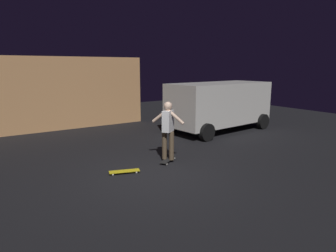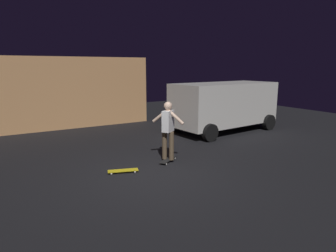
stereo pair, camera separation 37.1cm
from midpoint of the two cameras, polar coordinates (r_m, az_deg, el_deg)
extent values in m
plane|color=black|center=(7.59, -4.52, -9.55)|extent=(28.00, 28.00, 0.00)
cube|color=tan|center=(15.45, -25.11, 6.05)|extent=(9.05, 4.31, 3.11)
cube|color=silver|center=(12.76, 9.01, 4.37)|extent=(4.75, 2.30, 1.70)
cube|color=black|center=(14.48, 15.21, 6.33)|extent=(0.22, 1.75, 0.64)
cylinder|color=black|center=(14.82, 10.67, 1.96)|extent=(0.68, 0.28, 0.66)
cylinder|color=black|center=(13.63, 16.96, 0.84)|extent=(0.68, 0.28, 0.66)
cylinder|color=black|center=(12.42, 0.03, 0.35)|extent=(0.68, 0.28, 0.66)
cylinder|color=black|center=(10.97, 6.50, -1.20)|extent=(0.68, 0.28, 0.66)
cube|color=black|center=(8.65, -1.24, -6.44)|extent=(0.76, 0.60, 0.02)
sphere|color=silver|center=(8.96, -0.95, -6.05)|extent=(0.05, 0.05, 0.05)
sphere|color=silver|center=(8.89, 0.06, -6.17)|extent=(0.05, 0.05, 0.05)
sphere|color=silver|center=(8.44, -2.60, -7.17)|extent=(0.05, 0.05, 0.05)
sphere|color=silver|center=(8.37, -1.54, -7.32)|extent=(0.05, 0.05, 0.05)
cube|color=gold|center=(7.84, -9.72, -8.53)|extent=(0.80, 0.43, 0.02)
sphere|color=silver|center=(7.75, -11.88, -9.13)|extent=(0.05, 0.05, 0.05)
sphere|color=silver|center=(7.91, -11.97, -8.70)|extent=(0.05, 0.05, 0.05)
sphere|color=silver|center=(7.80, -7.43, -8.83)|extent=(0.05, 0.05, 0.05)
sphere|color=silver|center=(7.96, -7.61, -8.41)|extent=(0.05, 0.05, 0.05)
cylinder|color=brown|center=(8.58, -1.92, -3.68)|extent=(0.14, 0.14, 0.82)
cylinder|color=brown|center=(8.49, -0.57, -3.84)|extent=(0.14, 0.14, 0.82)
cube|color=white|center=(8.37, -1.27, 0.93)|extent=(0.44, 0.39, 0.60)
sphere|color=beige|center=(8.31, -1.28, 3.89)|extent=(0.23, 0.23, 0.23)
cylinder|color=beige|center=(8.44, -2.64, 2.04)|extent=(0.38, 0.50, 0.46)
cylinder|color=beige|center=(8.26, 0.12, 1.85)|extent=(0.38, 0.50, 0.46)
camera|label=1|loc=(0.19, -91.27, -0.26)|focal=31.80mm
camera|label=2|loc=(0.19, 88.73, 0.26)|focal=31.80mm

